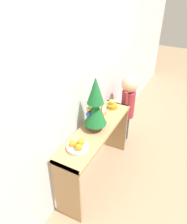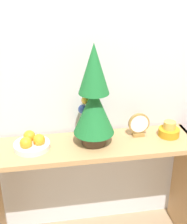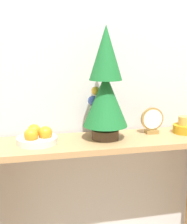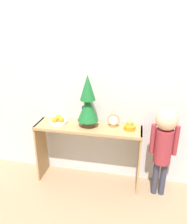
% 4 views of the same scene
% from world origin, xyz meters
% --- Properties ---
extents(back_wall, '(7.00, 0.05, 2.50)m').
position_xyz_m(back_wall, '(0.00, 0.37, 1.25)').
color(back_wall, silver).
rests_on(back_wall, ground_plane).
extents(console_table, '(1.20, 0.32, 0.73)m').
position_xyz_m(console_table, '(0.00, 0.16, 0.57)').
color(console_table, tan).
rests_on(console_table, ground_plane).
extents(mini_tree, '(0.23, 0.23, 0.58)m').
position_xyz_m(mini_tree, '(-0.00, 0.17, 1.01)').
color(mini_tree, '#4C3828').
rests_on(mini_tree, console_table).
extents(fruit_bowl, '(0.20, 0.20, 0.09)m').
position_xyz_m(fruit_bowl, '(-0.35, 0.17, 0.76)').
color(fruit_bowl, silver).
rests_on(fruit_bowl, console_table).
extents(singing_bowl, '(0.13, 0.13, 0.10)m').
position_xyz_m(singing_bowl, '(0.46, 0.18, 0.77)').
color(singing_bowl, '#B78419').
rests_on(singing_bowl, console_table).
extents(desk_clock, '(0.13, 0.04, 0.15)m').
position_xyz_m(desk_clock, '(0.28, 0.21, 0.80)').
color(desk_clock, olive).
rests_on(desk_clock, console_table).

